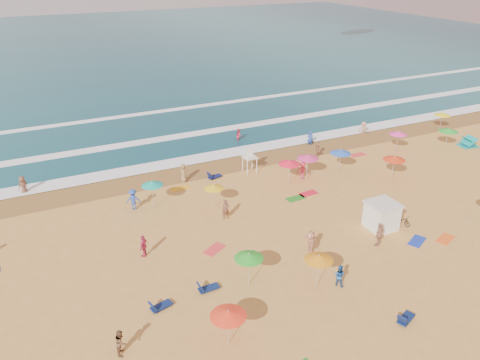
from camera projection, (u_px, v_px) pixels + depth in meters
name	position (u px, v px, depth m)	size (l,w,h in m)	color
ground	(294.00, 223.00, 36.40)	(220.00, 220.00, 0.00)	gold
ocean	(98.00, 48.00, 104.62)	(220.00, 140.00, 0.18)	#0C4756
wet_sand	(228.00, 164.00, 46.55)	(220.00, 220.00, 0.00)	olive
surf_foam	(197.00, 136.00, 53.67)	(200.00, 18.70, 0.05)	white
cabana	(382.00, 216.00, 35.39)	(2.00, 2.00, 2.00)	white
cabana_roof	(383.00, 204.00, 34.93)	(2.20, 2.20, 0.12)	silver
bicycle	(402.00, 219.00, 36.15)	(0.53, 1.52, 0.80)	black
lifeguard_stand	(250.00, 162.00, 44.52)	(1.20, 1.20, 2.10)	white
beach_umbrellas	(315.00, 186.00, 37.48)	(54.55, 25.10, 0.67)	#1735C3
loungers	(377.00, 232.00, 34.96)	(46.81, 23.39, 0.34)	#101F51
towels	(259.00, 239.00, 34.40)	(42.54, 23.06, 0.03)	red
beachgoers	(231.00, 195.00, 38.99)	(47.38, 26.62, 2.13)	tan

